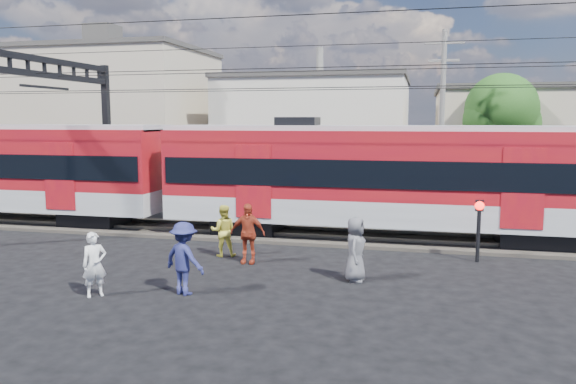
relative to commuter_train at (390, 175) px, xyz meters
name	(u,v)px	position (x,y,z in m)	size (l,w,h in m)	color
ground	(202,300)	(-4.04, -8.00, -2.40)	(120.00, 120.00, 0.00)	black
track_bed	(281,233)	(-4.04, 0.00, -2.34)	(70.00, 3.40, 0.12)	#2D2823
rail_near	(277,234)	(-4.04, -0.75, -2.22)	(70.00, 0.12, 0.12)	#59544C
rail_far	(286,227)	(-4.04, 0.75, -2.22)	(70.00, 0.12, 0.12)	#59544C
commuter_train	(390,175)	(0.00, 0.00, 0.00)	(50.30, 3.08, 4.17)	black
catenary	(75,101)	(-12.69, 0.00, 2.73)	(70.00, 9.30, 7.52)	black
building_west	(106,116)	(-21.04, 16.00, 2.25)	(14.28, 10.20, 9.30)	tan
building_midwest	(319,130)	(-6.04, 19.00, 1.25)	(12.24, 12.24, 7.30)	beige
building_mideast	(576,140)	(9.96, 16.00, 0.75)	(16.32, 10.20, 6.30)	tan
utility_pole_mid	(442,116)	(1.96, 7.00, 2.13)	(1.80, 0.24, 8.50)	slate
tree_near	(505,114)	(5.15, 10.09, 2.26)	(3.82, 3.64, 6.72)	#382619
pedestrian_a	(94,264)	(-6.74, -8.35, -1.59)	(0.59, 0.39, 1.62)	silver
pedestrian_b	(223,231)	(-5.04, -3.70, -1.56)	(0.81, 0.63, 1.67)	gold
pedestrian_c	(184,258)	(-4.63, -7.67, -1.48)	(1.20, 0.69, 1.85)	navy
pedestrian_d	(248,233)	(-4.02, -4.34, -1.47)	(1.09, 0.45, 1.86)	#9B311C
pedestrian_e	(355,249)	(-0.58, -5.51, -1.52)	(0.87, 0.56, 1.77)	#525257
crossing_signal	(479,219)	(2.87, -2.54, -1.06)	(0.28, 0.28, 1.94)	black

